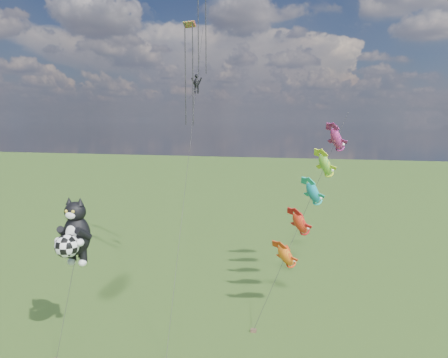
# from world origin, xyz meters

# --- Properties ---
(ground) EXTENTS (300.00, 300.00, 0.00)m
(ground) POSITION_xyz_m (0.00, 0.00, 0.00)
(ground) COLOR #1F3F0F
(cat_kite_rig) EXTENTS (2.13, 3.95, 10.01)m
(cat_kite_rig) POSITION_xyz_m (2.94, -1.43, 7.58)
(cat_kite_rig) COLOR brown
(cat_kite_rig) RESTS_ON ground
(fish_windsock_rig) EXTENTS (6.47, 14.69, 15.89)m
(fish_windsock_rig) POSITION_xyz_m (17.79, 11.07, 8.93)
(fish_windsock_rig) COLOR brown
(fish_windsock_rig) RESTS_ON ground
(parafoil_rig) EXTENTS (3.72, 17.28, 27.95)m
(parafoil_rig) POSITION_xyz_m (7.07, 12.13, 19.76)
(parafoil_rig) COLOR brown
(parafoil_rig) RESTS_ON ground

